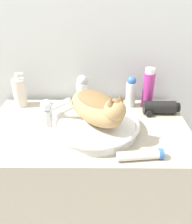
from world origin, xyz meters
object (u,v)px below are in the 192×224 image
at_px(shampoo_bottle_tall, 148,88).
at_px(lotion_bottle_white, 83,91).
at_px(cream_tube, 141,155).
at_px(soap_pump_bottle, 20,92).
at_px(hair_dryer, 159,108).
at_px(cat, 98,107).
at_px(deodorant_stick, 131,92).
at_px(faucet, 49,110).

xyz_separation_m(shampoo_bottle_tall, lotion_bottle_white, (-0.33, 0.00, -0.02)).
relative_size(lotion_bottle_white, cream_tube, 0.96).
relative_size(soap_pump_bottle, hair_dryer, 1.05).
bearing_deg(shampoo_bottle_tall, cat, -136.18).
xyz_separation_m(soap_pump_bottle, shampoo_bottle_tall, (0.66, -0.00, 0.02)).
bearing_deg(deodorant_stick, cream_tube, -91.43).
bearing_deg(hair_dryer, cat, -150.37).
height_order(cat, faucet, cat).
distance_m(cat, faucet, 0.23).
bearing_deg(lotion_bottle_white, hair_dryer, -11.53).
distance_m(faucet, soap_pump_bottle, 0.27).
bearing_deg(soap_pump_bottle, hair_dryer, -6.26).
bearing_deg(deodorant_stick, cat, -124.57).
bearing_deg(faucet, cat, -1.30).
xyz_separation_m(faucet, hair_dryer, (0.52, 0.12, -0.05)).
relative_size(cat, deodorant_stick, 2.30).
xyz_separation_m(cat, soap_pump_bottle, (-0.40, 0.25, -0.05)).
relative_size(shampoo_bottle_tall, cream_tube, 1.18).
bearing_deg(cat, soap_pump_bottle, -160.13).
bearing_deg(lotion_bottle_white, soap_pump_bottle, 180.00).
xyz_separation_m(shampoo_bottle_tall, cream_tube, (-0.10, -0.43, -0.08)).
bearing_deg(faucet, shampoo_bottle_tall, 34.80).
distance_m(faucet, cream_tube, 0.44).
bearing_deg(hair_dryer, cream_tube, -111.85).
relative_size(cat, shampoo_bottle_tall, 1.82).
xyz_separation_m(deodorant_stick, hair_dryer, (0.13, -0.08, -0.05)).
xyz_separation_m(deodorant_stick, cream_tube, (-0.01, -0.43, -0.06)).
relative_size(shampoo_bottle_tall, lotion_bottle_white, 1.22).
xyz_separation_m(cat, faucet, (-0.21, 0.05, -0.05)).
relative_size(deodorant_stick, lotion_bottle_white, 0.97).
bearing_deg(shampoo_bottle_tall, cream_tube, -102.88).
bearing_deg(faucet, soap_pump_bottle, 146.59).
height_order(faucet, deodorant_stick, deodorant_stick).
relative_size(cream_tube, hair_dryer, 1.00).
height_order(shampoo_bottle_tall, hair_dryer, shampoo_bottle_tall).
bearing_deg(cream_tube, cat, 131.37).
xyz_separation_m(deodorant_stick, lotion_bottle_white, (-0.25, 0.00, 0.00)).
distance_m(lotion_bottle_white, hair_dryer, 0.39).
xyz_separation_m(lotion_bottle_white, hair_dryer, (0.38, -0.08, -0.05)).
xyz_separation_m(faucet, soap_pump_bottle, (-0.19, 0.19, -0.00)).
bearing_deg(hair_dryer, soap_pump_bottle, 174.17).
distance_m(cream_tube, hair_dryer, 0.38).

